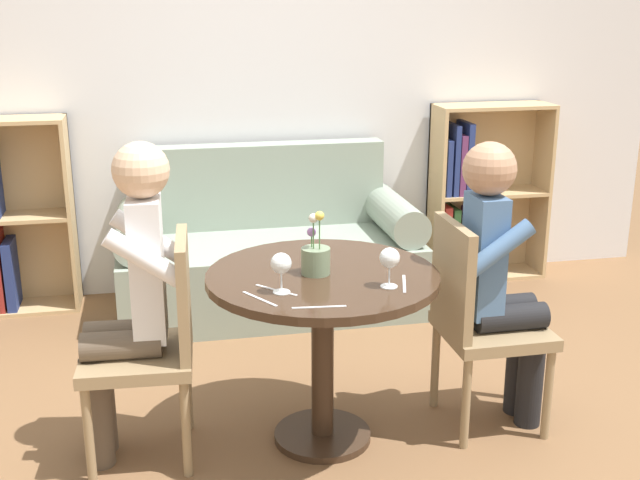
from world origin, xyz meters
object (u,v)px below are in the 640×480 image
Objects in this scene: chair_left at (155,339)px; chair_right at (477,316)px; person_right at (500,276)px; flower_vase at (316,257)px; person_left at (129,295)px; bookshelf_right at (474,204)px; wine_glass_left at (281,265)px; wine_glass_right at (390,259)px; couch at (268,255)px.

chair_right is (1.31, -0.04, 0.00)m from chair_left.
person_right is 4.78× the size of flower_vase.
person_left is (-0.09, 0.01, 0.18)m from chair_left.
flower_vase is at bearing 90.22° from person_left.
bookshelf_right is 2.54m from wine_glass_left.
wine_glass_right is at bearing -39.93° from flower_vase.
chair_right is at bearing 23.67° from wine_glass_right.
wine_glass_left is 0.24m from flower_vase.
bookshelf_right is 0.92× the size of person_right.
couch is 1.40× the size of person_right.
chair_left is 0.71× the size of person_left.
couch is 1.68m from chair_right.
couch is 1.61m from flower_vase.
flower_vase is at bearing 140.07° from wine_glass_right.
person_left is at bearing 165.80° from wine_glass_right.
person_left is 8.36× the size of wine_glass_left.
chair_left is (-2.02, -1.76, 0.01)m from bookshelf_right.
couch reaches higher than chair_left.
bookshelf_right is 1.92m from person_right.
chair_right is at bearing 91.69° from person_left.
wine_glass_left is 0.40m from wine_glass_right.
person_right is at bearing -64.28° from couch.
flower_vase is (0.71, -0.04, 0.12)m from person_left.
wine_glass_left is at bearing 176.78° from wine_glass_right.
couch is at bearing 25.46° from person_right.
chair_left is at bearing 155.75° from wine_glass_left.
chair_right reaches higher than wine_glass_left.
chair_right is at bearing 11.52° from wine_glass_left.
chair_left is 0.20m from person_left.
chair_left is 5.93× the size of wine_glass_right.
chair_left is 1.40m from person_right.
person_left is at bearing -92.46° from chair_left.
person_right reaches higher than chair_right.
chair_left reaches higher than wine_glass_right.
wine_glass_left is at bearing 69.31° from chair_left.
bookshelf_right is 1.24× the size of chair_right.
person_right is at bearing -0.24° from flower_vase.
couch is 11.24× the size of wine_glass_right.
wine_glass_left is at bearing 71.94° from person_left.
chair_right is 0.59m from wine_glass_right.
person_left reaches higher than wine_glass_right.
bookshelf_right is at bearing 52.08° from flower_vase.
chair_left is 0.61m from wine_glass_left.
person_right reaches higher than couch.
couch is at bearing 96.89° from wine_glass_right.
wine_glass_right is (0.21, -1.73, 0.52)m from couch.
flower_vase is at bearing 89.49° from person_right.
chair_right is 0.74× the size of person_right.
wine_glass_right is (0.40, -0.02, 0.00)m from wine_glass_left.
chair_left is 3.53× the size of flower_vase.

